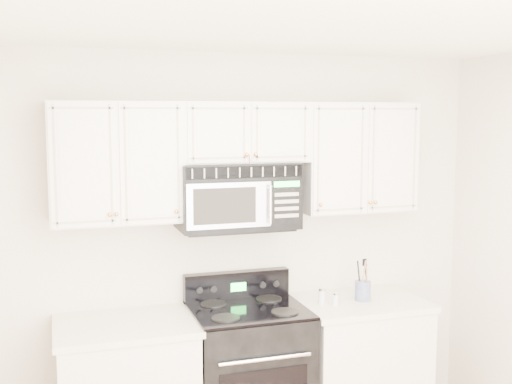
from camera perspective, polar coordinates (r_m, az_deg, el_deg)
name	(u,v)px	position (r m, az deg, el deg)	size (l,w,h in m)	color
room	(348,321)	(2.86, 8.15, -11.32)	(3.51, 3.51, 2.61)	#9B6D4C
base_cabinet_right	(359,368)	(4.70, 9.12, -15.20)	(0.86, 0.65, 0.92)	beige
range	(248,374)	(4.40, -0.69, -15.90)	(0.74, 0.67, 1.11)	black
upper_cabinets	(243,154)	(4.20, -1.19, 3.42)	(2.44, 0.37, 0.75)	beige
microwave	(237,195)	(4.18, -1.69, -0.31)	(0.78, 0.44, 0.43)	black
utensil_crock	(363,290)	(4.50, 9.47, -8.60)	(0.11, 0.11, 0.29)	slate
shaker_salt	(322,296)	(4.39, 5.88, -9.18)	(0.05, 0.05, 0.11)	silver
shaker_pepper	(335,299)	(4.36, 7.08, -9.43)	(0.04, 0.04, 0.09)	silver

